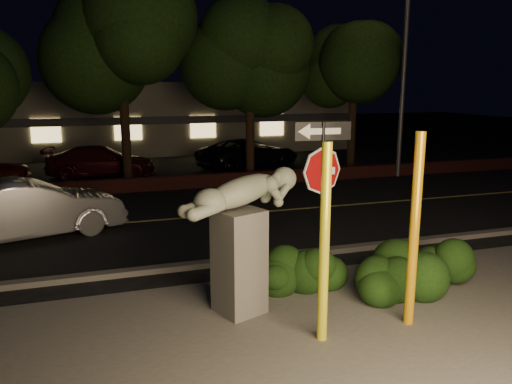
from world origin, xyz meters
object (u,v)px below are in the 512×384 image
(parked_car_darkred, at_px, (101,161))
(signpost, at_px, (322,171))
(sculpture, at_px, (241,228))
(parked_car_dark, at_px, (249,154))
(streetlight, at_px, (401,46))
(silver_sedan, at_px, (28,209))
(yellow_pole_left, at_px, (324,245))
(yellow_pole_right, at_px, (414,232))

(parked_car_darkred, bearing_deg, signpost, -157.92)
(sculpture, xyz_separation_m, parked_car_dark, (4.58, 14.57, -0.81))
(streetlight, height_order, silver_sedan, streetlight)
(sculpture, distance_m, parked_car_dark, 15.29)
(streetlight, bearing_deg, parked_car_dark, 150.13)
(parked_car_dark, bearing_deg, silver_sedan, 116.73)
(parked_car_darkred, distance_m, parked_car_dark, 6.66)
(silver_sedan, bearing_deg, yellow_pole_left, -163.44)
(parked_car_darkred, bearing_deg, yellow_pole_right, -157.41)
(yellow_pole_left, height_order, parked_car_darkred, yellow_pole_left)
(yellow_pole_left, distance_m, parked_car_darkred, 15.93)
(streetlight, distance_m, parked_car_dark, 8.09)
(signpost, height_order, sculpture, signpost)
(yellow_pole_right, xyz_separation_m, streetlight, (7.34, 11.81, 3.80))
(streetlight, bearing_deg, silver_sedan, -152.78)
(yellow_pole_right, xyz_separation_m, parked_car_dark, (2.11, 15.84, -0.88))
(sculpture, distance_m, parked_car_darkred, 14.48)
(yellow_pole_right, height_order, parked_car_dark, yellow_pole_right)
(yellow_pole_right, height_order, sculpture, yellow_pole_right)
(signpost, relative_size, silver_sedan, 0.69)
(yellow_pole_right, distance_m, parked_car_darkred, 16.25)
(yellow_pole_left, bearing_deg, signpost, 66.21)
(silver_sedan, xyz_separation_m, parked_car_dark, (8.52, 8.89, -0.07))
(yellow_pole_right, height_order, silver_sedan, yellow_pole_right)
(signpost, relative_size, parked_car_dark, 0.64)
(sculpture, bearing_deg, streetlight, 26.37)
(signpost, bearing_deg, silver_sedan, 144.19)
(sculpture, height_order, parked_car_darkred, sculpture)
(signpost, xyz_separation_m, sculpture, (-1.77, -0.66, -0.75))
(sculpture, height_order, parked_car_dark, sculpture)
(parked_car_darkred, bearing_deg, streetlight, -101.23)
(yellow_pole_left, height_order, streetlight, streetlight)
(yellow_pole_left, xyz_separation_m, silver_sedan, (-4.84, 7.00, -0.76))
(yellow_pole_right, bearing_deg, parked_car_dark, 82.40)
(yellow_pole_left, xyz_separation_m, parked_car_dark, (3.68, 15.89, -0.83))
(signpost, height_order, parked_car_darkred, signpost)
(yellow_pole_left, relative_size, silver_sedan, 0.66)
(signpost, height_order, silver_sedan, signpost)
(sculpture, bearing_deg, parked_car_darkred, 77.53)
(signpost, distance_m, silver_sedan, 7.75)
(signpost, bearing_deg, sculpture, -154.02)
(yellow_pole_right, distance_m, streetlight, 14.42)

